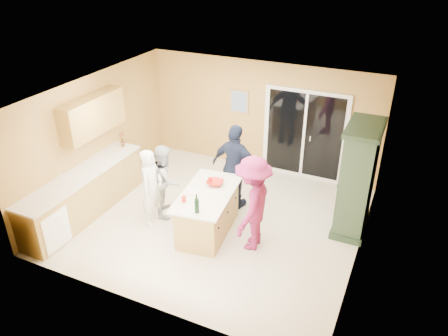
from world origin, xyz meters
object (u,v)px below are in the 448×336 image
at_px(woman_white, 152,188).
at_px(woman_magenta, 253,204).
at_px(kitchen_island, 208,213).
at_px(green_hutch, 357,180).
at_px(woman_grey, 165,180).
at_px(woman_navy, 236,168).

relative_size(woman_white, woman_magenta, 0.88).
xyz_separation_m(kitchen_island, green_hutch, (2.44, 1.28, 0.63)).
relative_size(kitchen_island, woman_magenta, 0.98).
height_order(woman_white, woman_magenta, woman_magenta).
distance_m(kitchen_island, woman_grey, 1.15).
bearing_deg(woman_grey, green_hutch, -102.86).
distance_m(kitchen_island, woman_magenta, 1.02).
xyz_separation_m(woman_white, woman_magenta, (2.00, 0.11, 0.11)).
bearing_deg(woman_navy, green_hutch, -166.74).
bearing_deg(kitchen_island, woman_magenta, -9.53).
bearing_deg(green_hutch, kitchen_island, -152.36).
height_order(kitchen_island, woman_white, woman_white).
bearing_deg(kitchen_island, woman_navy, 77.45).
bearing_deg(kitchen_island, woman_grey, 159.57).
bearing_deg(woman_grey, woman_magenta, -127.88).
relative_size(kitchen_island, woman_navy, 0.96).
bearing_deg(green_hutch, woman_white, -157.96).
relative_size(woman_grey, woman_magenta, 0.83).
distance_m(kitchen_island, woman_white, 1.17).
bearing_deg(woman_grey, kitchen_island, -132.78).
bearing_deg(woman_white, woman_magenta, -88.01).
relative_size(green_hutch, woman_grey, 1.44).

